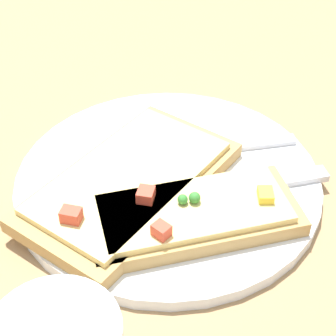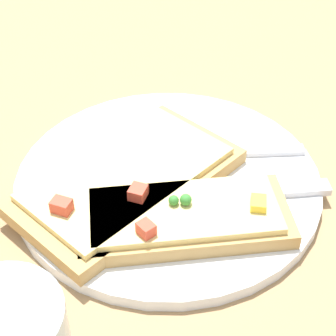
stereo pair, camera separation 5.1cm
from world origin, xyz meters
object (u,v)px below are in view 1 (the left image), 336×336
at_px(knife, 238,188).
at_px(pizza_slice_main, 130,183).
at_px(pizza_slice_corner, 194,215).
at_px(fork, 181,153).
at_px(plate, 168,181).

relative_size(knife, pizza_slice_main, 0.90).
height_order(pizza_slice_main, pizza_slice_corner, same).
bearing_deg(pizza_slice_corner, fork, -98.70).
distance_m(knife, pizza_slice_corner, 0.06).
height_order(plate, pizza_slice_main, pizza_slice_main).
xyz_separation_m(plate, knife, (0.06, -0.03, 0.01)).
distance_m(plate, knife, 0.07).
bearing_deg(pizza_slice_corner, pizza_slice_main, -50.38).
distance_m(fork, knife, 0.07).
xyz_separation_m(plate, pizza_slice_corner, (0.01, -0.06, 0.02)).
xyz_separation_m(fork, pizza_slice_corner, (-0.01, -0.09, 0.01)).
distance_m(pizza_slice_main, pizza_slice_corner, 0.07).
xyz_separation_m(pizza_slice_main, pizza_slice_corner, (0.05, -0.05, 0.00)).
height_order(fork, pizza_slice_corner, pizza_slice_corner).
bearing_deg(plate, knife, -28.23).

